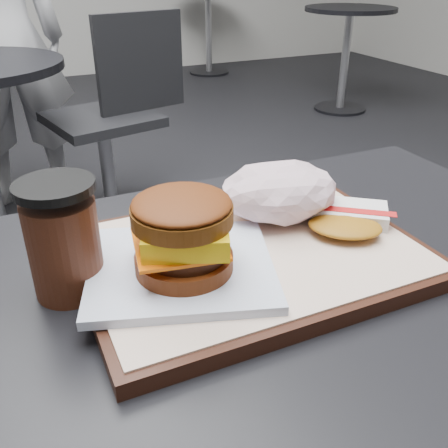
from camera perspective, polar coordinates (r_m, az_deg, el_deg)
customer_table at (r=0.67m, az=7.20°, el=-19.61°), size 0.80×0.60×0.77m
serving_tray at (r=0.57m, az=3.01°, el=-3.54°), size 0.38×0.28×0.02m
breakfast_sandwich at (r=0.50m, az=-4.73°, el=-2.08°), size 0.23×0.22×0.09m
hash_brown at (r=0.62m, az=13.96°, el=0.59°), size 0.14×0.13×0.02m
crumpled_wrapper at (r=0.63m, az=6.45°, el=3.69°), size 0.15×0.12×0.07m
coffee_cup at (r=0.53m, az=-17.83°, el=-2.05°), size 0.08×0.08×0.12m
neighbor_chair at (r=2.25m, az=-12.24°, el=13.07°), size 0.64×0.50×0.88m
patron at (r=2.53m, az=-24.10°, el=18.81°), size 0.56×0.37×1.52m
bg_table_near at (r=4.05m, az=13.97°, el=20.30°), size 0.66×0.66×0.75m
bg_table_far at (r=5.31m, az=-1.81°, el=22.82°), size 0.66×0.66×0.75m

